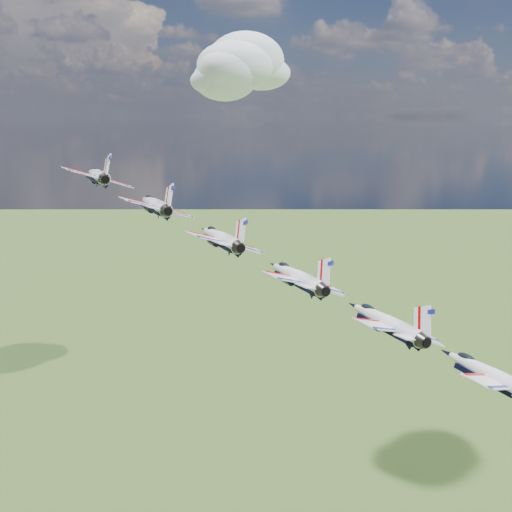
{
  "coord_description": "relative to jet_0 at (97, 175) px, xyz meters",
  "views": [
    {
      "loc": [
        -13.7,
        -63.63,
        158.41
      ],
      "look_at": [
        -0.16,
        5.99,
        141.04
      ],
      "focal_mm": 40.0,
      "sensor_mm": 36.0,
      "label": 1
    }
  ],
  "objects": [
    {
      "name": "jet_0",
      "position": [
        0.0,
        0.0,
        0.0
      ],
      "size": [
        13.98,
        16.83,
        7.28
      ],
      "primitive_type": null,
      "rotation": [
        0.0,
        0.32,
        0.24
      ],
      "color": "white"
    },
    {
      "name": "cloud_far",
      "position": [
        60.08,
        201.6,
        31.07
      ],
      "size": [
        64.85,
        50.95,
        25.47
      ],
      "primitive_type": "ellipsoid",
      "color": "white"
    },
    {
      "name": "jet_3",
      "position": [
        24.9,
        -24.63,
        -10.48
      ],
      "size": [
        13.98,
        16.83,
        7.28
      ],
      "primitive_type": null,
      "rotation": [
        0.0,
        0.32,
        0.24
      ],
      "color": "silver"
    },
    {
      "name": "jet_5",
      "position": [
        41.5,
        -41.04,
        -17.47
      ],
      "size": [
        13.98,
        16.83,
        7.28
      ],
      "primitive_type": null,
      "rotation": [
        0.0,
        0.32,
        0.24
      ],
      "color": "white"
    },
    {
      "name": "jet_2",
      "position": [
        16.6,
        -16.42,
        -6.99
      ],
      "size": [
        13.98,
        16.83,
        7.28
      ],
      "primitive_type": null,
      "rotation": [
        0.0,
        0.32,
        0.24
      ],
      "color": "silver"
    },
    {
      "name": "jet_1",
      "position": [
        8.3,
        -8.21,
        -3.49
      ],
      "size": [
        13.98,
        16.83,
        7.28
      ],
      "primitive_type": null,
      "rotation": [
        0.0,
        0.32,
        0.24
      ],
      "color": "white"
    },
    {
      "name": "jet_4",
      "position": [
        33.2,
        -32.83,
        -13.98
      ],
      "size": [
        13.98,
        16.83,
        7.28
      ],
      "primitive_type": null,
      "rotation": [
        0.0,
        0.32,
        0.24
      ],
      "color": "white"
    }
  ]
}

